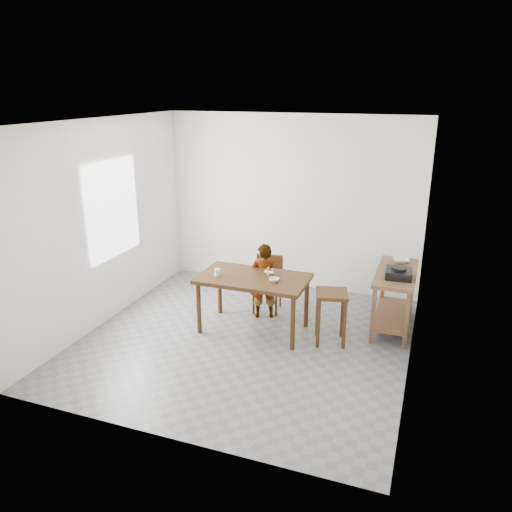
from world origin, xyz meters
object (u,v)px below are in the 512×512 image
(dining_table, at_px, (253,304))
(child, at_px, (264,281))
(dining_chair, at_px, (267,285))
(stool, at_px, (331,317))
(prep_counter, at_px, (394,300))

(dining_table, distance_m, child, 0.45)
(child, relative_size, dining_chair, 1.36)
(child, height_order, stool, child)
(dining_table, bearing_deg, child, 90.48)
(dining_table, distance_m, prep_counter, 1.86)
(dining_table, xyz_separation_m, stool, (1.02, 0.02, -0.04))
(prep_counter, height_order, dining_chair, prep_counter)
(dining_table, xyz_separation_m, prep_counter, (1.72, 0.70, 0.03))
(prep_counter, relative_size, dining_chair, 1.53)
(prep_counter, distance_m, child, 1.75)
(dining_table, relative_size, prep_counter, 1.17)
(child, relative_size, stool, 1.58)
(child, bearing_deg, dining_table, 65.57)
(dining_table, height_order, dining_chair, dining_chair)
(dining_table, xyz_separation_m, child, (-0.00, 0.42, 0.16))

